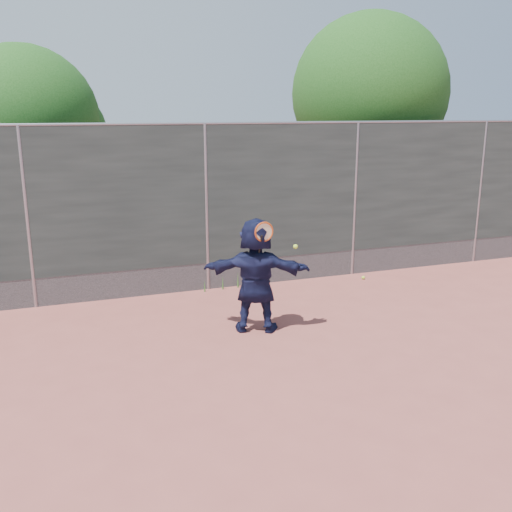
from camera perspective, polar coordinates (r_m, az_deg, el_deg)
name	(u,v)px	position (r m, az deg, el deg)	size (l,w,h in m)	color
ground	(277,366)	(7.54, 2.12, -10.98)	(80.00, 80.00, 0.00)	#9E4C42
player	(256,275)	(8.42, 0.00, -1.90)	(1.60, 0.51, 1.73)	#141838
ball_ground	(363,278)	(11.38, 10.68, -2.14)	(0.07, 0.07, 0.07)	#BFEF35
fence	(206,205)	(10.27, -4.99, 5.15)	(20.00, 0.06, 3.03)	#38423D
swing_action	(267,235)	(8.11, 1.11, 2.15)	(0.65, 0.16, 0.51)	#C54412
tree_right	(375,98)	(14.06, 11.81, 15.21)	(3.78, 3.60, 5.39)	#382314
tree_left	(33,124)	(12.88, -21.38, 12.18)	(3.15, 3.00, 4.53)	#382314
weed_clump	(225,282)	(10.57, -3.12, -2.62)	(0.68, 0.07, 0.30)	#387226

